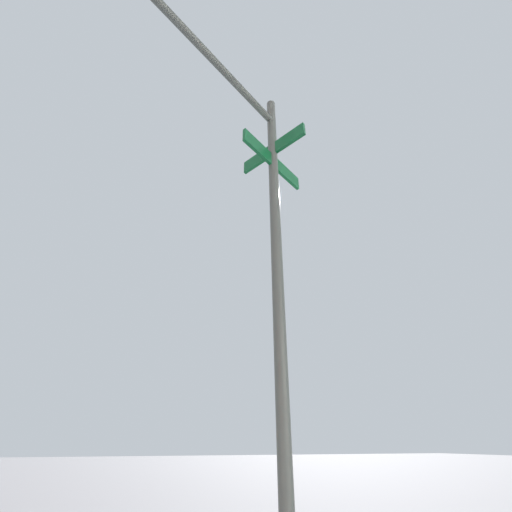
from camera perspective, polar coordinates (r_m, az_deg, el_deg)
traffic_signal_near at (r=3.32m, az=-12.39°, el=23.59°), size 3.20×2.11×5.83m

